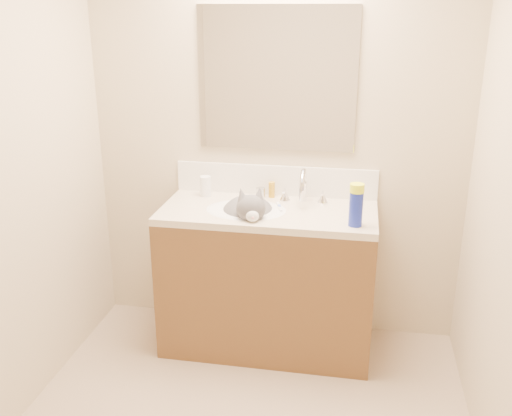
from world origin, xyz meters
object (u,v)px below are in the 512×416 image
at_px(pill_bottle, 206,186).
at_px(amber_bottle, 272,190).
at_px(silver_jar, 261,193).
at_px(vanity_cabinet, 268,282).
at_px(faucet, 303,189).
at_px(basin, 246,221).
at_px(cat, 249,215).
at_px(spray_can, 356,208).

relative_size(pill_bottle, amber_bottle, 1.30).
xyz_separation_m(silver_jar, amber_bottle, (0.06, 0.02, 0.02)).
relative_size(vanity_cabinet, pill_bottle, 10.02).
distance_m(faucet, silver_jar, 0.27).
relative_size(basin, faucet, 1.61).
bearing_deg(cat, pill_bottle, 128.32).
height_order(faucet, silver_jar, faucet).
distance_m(cat, spray_can, 0.61).
distance_m(faucet, cat, 0.35).
relative_size(pill_bottle, silver_jar, 1.94).
height_order(vanity_cabinet, faucet, faucet).
xyz_separation_m(pill_bottle, spray_can, (0.88, -0.34, 0.04)).
height_order(basin, spray_can, spray_can).
xyz_separation_m(silver_jar, spray_can, (0.56, -0.36, 0.06)).
bearing_deg(vanity_cabinet, spray_can, -19.57).
height_order(basin, faucet, faucet).
bearing_deg(silver_jar, basin, -101.30).
height_order(vanity_cabinet, pill_bottle, pill_bottle).
relative_size(cat, silver_jar, 7.33).
distance_m(cat, amber_bottle, 0.27).
xyz_separation_m(faucet, spray_can, (0.30, -0.31, 0.01)).
bearing_deg(amber_bottle, vanity_cabinet, -86.21).
bearing_deg(spray_can, pill_bottle, 159.05).
bearing_deg(silver_jar, pill_bottle, -176.39).
bearing_deg(basin, pill_bottle, 145.18).
bearing_deg(pill_bottle, spray_can, -20.95).
relative_size(basin, silver_jar, 7.30).
distance_m(basin, pill_bottle, 0.37).
relative_size(faucet, pill_bottle, 2.34).
relative_size(basin, spray_can, 2.35).
bearing_deg(cat, silver_jar, 65.64).
bearing_deg(basin, amber_bottle, 66.43).
xyz_separation_m(basin, cat, (0.02, -0.01, 0.04)).
bearing_deg(faucet, spray_can, -45.74).
bearing_deg(spray_can, basin, 166.80).
distance_m(silver_jar, amber_bottle, 0.07).
xyz_separation_m(basin, silver_jar, (0.04, 0.22, 0.10)).
distance_m(silver_jar, spray_can, 0.67).
distance_m(vanity_cabinet, spray_can, 0.75).
relative_size(vanity_cabinet, cat, 2.66).
distance_m(vanity_cabinet, pill_bottle, 0.67).
relative_size(cat, amber_bottle, 4.88).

